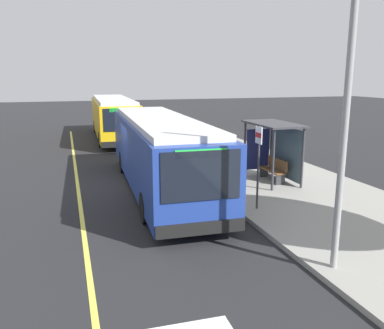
% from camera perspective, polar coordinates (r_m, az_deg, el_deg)
% --- Properties ---
extents(ground_plane, '(120.00, 120.00, 0.00)m').
position_cam_1_polar(ground_plane, '(17.46, -8.64, -2.72)').
color(ground_plane, '#232326').
extents(sidewalk_curb, '(44.00, 6.40, 0.15)m').
position_cam_1_polar(sidewalk_curb, '(19.23, 9.30, -1.09)').
color(sidewalk_curb, gray).
rests_on(sidewalk_curb, ground_plane).
extents(lane_stripe_center, '(36.00, 0.14, 0.01)m').
position_cam_1_polar(lane_stripe_center, '(17.28, -15.87, -3.20)').
color(lane_stripe_center, '#E0D64C').
rests_on(lane_stripe_center, ground_plane).
extents(transit_bus_main, '(11.69, 2.99, 2.95)m').
position_cam_1_polar(transit_bus_main, '(16.04, -4.55, 1.96)').
color(transit_bus_main, navy).
rests_on(transit_bus_main, ground_plane).
extents(transit_bus_second, '(11.99, 2.90, 2.95)m').
position_cam_1_polar(transit_bus_second, '(30.12, -11.09, 6.71)').
color(transit_bus_second, gold).
rests_on(transit_bus_second, ground_plane).
extents(bus_shelter, '(2.90, 1.60, 2.48)m').
position_cam_1_polar(bus_shelter, '(17.35, 11.55, 3.55)').
color(bus_shelter, '#333338').
rests_on(bus_shelter, sidewalk_curb).
extents(waiting_bench, '(1.60, 0.48, 0.95)m').
position_cam_1_polar(waiting_bench, '(17.47, 11.50, -0.68)').
color(waiting_bench, brown).
rests_on(waiting_bench, sidewalk_curb).
extents(route_sign_post, '(0.44, 0.08, 2.80)m').
position_cam_1_polar(route_sign_post, '(13.37, 9.40, 1.19)').
color(route_sign_post, '#333338').
rests_on(route_sign_post, sidewalk_curb).
extents(pedestrian_commuter, '(0.24, 0.40, 1.69)m').
position_cam_1_polar(pedestrian_commuter, '(18.62, 4.50, 1.87)').
color(pedestrian_commuter, '#282D47').
rests_on(pedestrian_commuter, sidewalk_curb).
extents(utility_pole, '(0.16, 0.16, 6.40)m').
position_cam_1_polar(utility_pole, '(9.38, 20.80, 4.39)').
color(utility_pole, gray).
rests_on(utility_pole, sidewalk_curb).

